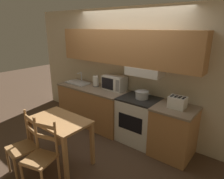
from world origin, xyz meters
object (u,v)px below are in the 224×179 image
dining_table (60,127)px  chair_left_of_table (24,146)px  paper_towel_roll (96,81)px  sink_basin (78,82)px  microwave (115,83)px  chair_right_of_table (41,156)px  toaster (177,102)px  cooking_pot (142,94)px  stove_range (139,120)px

dining_table → chair_left_of_table: (-0.23, -0.50, -0.19)m
paper_towel_roll → sink_basin: bearing=-169.5°
sink_basin → chair_left_of_table: size_ratio=0.60×
microwave → dining_table: bearing=-88.3°
paper_towel_roll → chair_right_of_table: 2.12m
toaster → sink_basin: 2.41m
toaster → paper_towel_roll: size_ratio=1.23×
sink_basin → cooking_pot: bearing=1.2°
paper_towel_roll → toaster: bearing=-2.5°
toaster → dining_table: 1.96m
stove_range → cooking_pot: bearing=26.4°
stove_range → sink_basin: (-1.69, -0.02, 0.46)m
sink_basin → chair_right_of_table: bearing=-56.0°
cooking_pot → microwave: size_ratio=0.68×
dining_table → chair_right_of_table: size_ratio=1.02×
stove_range → cooking_pot: size_ratio=2.70×
microwave → dining_table: microwave is taller
paper_towel_roll → chair_left_of_table: bearing=-80.9°
chair_right_of_table → chair_left_of_table: bearing=166.6°
cooking_pot → chair_left_of_table: (-0.92, -1.88, -0.52)m
cooking_pot → paper_towel_roll: paper_towel_roll is taller
cooking_pot → chair_left_of_table: bearing=-116.1°
sink_basin → paper_towel_roll: bearing=10.5°
microwave → sink_basin: size_ratio=0.84×
cooking_pot → chair_left_of_table: size_ratio=0.34×
cooking_pot → microwave: 0.75m
toaster → dining_table: bearing=-135.5°
sink_basin → chair_left_of_table: (0.81, -1.84, -0.46)m
stove_range → paper_towel_roll: 1.32m
stove_range → microwave: size_ratio=1.84×
microwave → paper_towel_roll: 0.50m
paper_towel_roll → dining_table: bearing=-69.4°
stove_range → sink_basin: bearing=-179.4°
stove_range → dining_table: (-0.65, -1.36, 0.19)m
toaster → chair_right_of_table: 2.25m
sink_basin → paper_towel_roll: 0.52m
toaster → microwave: bearing=174.5°
chair_left_of_table → stove_range: bearing=73.0°
paper_towel_roll → chair_left_of_table: (0.31, -1.93, -0.56)m
sink_basin → paper_towel_roll: size_ratio=2.51×
stove_range → toaster: (0.72, -0.01, 0.54)m
stove_range → chair_left_of_table: (-0.88, -1.86, 0.00)m
microwave → stove_range: bearing=-10.7°
stove_range → microwave: 0.93m
dining_table → chair_right_of_table: bearing=-68.4°
toaster → chair_left_of_table: size_ratio=0.30×
sink_basin → chair_right_of_table: 2.24m
cooking_pot → dining_table: 1.57m
toaster → chair_right_of_table: (-1.19, -1.83, -0.54)m
dining_table → chair_left_of_table: chair_left_of_table is taller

